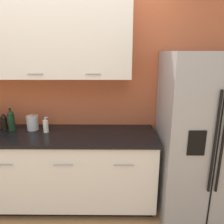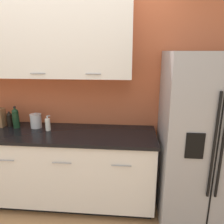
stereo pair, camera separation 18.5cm
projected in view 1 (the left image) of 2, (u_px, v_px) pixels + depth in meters
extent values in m
cube|color=#BC5B38|center=(64.00, 93.00, 2.65)|extent=(10.00, 0.05, 2.60)
cube|color=white|center=(37.00, 35.00, 2.30)|extent=(1.98, 0.32, 0.90)
cylinder|color=#99999E|center=(35.00, 74.00, 2.24)|extent=(0.16, 0.01, 0.01)
cylinder|color=#99999E|center=(93.00, 74.00, 2.23)|extent=(0.16, 0.01, 0.01)
cube|color=black|center=(48.00, 197.00, 2.69)|extent=(2.48, 0.54, 0.09)
cube|color=white|center=(44.00, 167.00, 2.54)|extent=(2.52, 0.62, 0.78)
cube|color=black|center=(41.00, 135.00, 2.42)|extent=(2.55, 0.64, 0.03)
cylinder|color=#99999E|center=(2.00, 165.00, 2.17)|extent=(0.20, 0.01, 0.01)
cylinder|color=#99999E|center=(63.00, 165.00, 2.17)|extent=(0.20, 0.01, 0.01)
cylinder|color=#99999E|center=(124.00, 165.00, 2.16)|extent=(0.20, 0.01, 0.01)
cube|color=#9E9EA0|center=(201.00, 137.00, 2.36)|extent=(0.86, 0.74, 1.79)
cube|color=black|center=(217.00, 152.00, 1.99)|extent=(0.01, 0.01, 1.75)
cylinder|color=black|center=(215.00, 144.00, 1.96)|extent=(0.02, 0.02, 0.98)
cylinder|color=black|center=(223.00, 144.00, 1.96)|extent=(0.02, 0.02, 0.98)
cube|color=black|center=(197.00, 143.00, 1.97)|extent=(0.16, 0.01, 0.24)
cylinder|color=black|center=(11.00, 123.00, 2.50)|extent=(0.08, 0.08, 0.18)
sphere|color=black|center=(10.00, 114.00, 2.47)|extent=(0.07, 0.07, 0.07)
cylinder|color=black|center=(10.00, 112.00, 2.46)|extent=(0.02, 0.02, 0.06)
cylinder|color=black|center=(10.00, 109.00, 2.45)|extent=(0.03, 0.03, 0.02)
cylinder|color=silver|center=(46.00, 126.00, 2.45)|extent=(0.06, 0.06, 0.14)
cylinder|color=#B2B2B5|center=(45.00, 119.00, 2.42)|extent=(0.02, 0.02, 0.04)
cylinder|color=#B2B2B5|center=(47.00, 117.00, 2.42)|extent=(0.03, 0.01, 0.01)
cylinder|color=black|center=(5.00, 124.00, 2.54)|extent=(0.07, 0.07, 0.13)
sphere|color=black|center=(4.00, 118.00, 2.52)|extent=(0.06, 0.06, 0.06)
cylinder|color=black|center=(4.00, 117.00, 2.52)|extent=(0.02, 0.02, 0.04)
cylinder|color=black|center=(3.00, 115.00, 2.51)|extent=(0.02, 0.02, 0.01)
cylinder|color=#B7B7BA|center=(33.00, 123.00, 2.52)|extent=(0.13, 0.13, 0.15)
cylinder|color=#B7B7BA|center=(32.00, 116.00, 2.50)|extent=(0.13, 0.13, 0.01)
sphere|color=#B7B7BA|center=(32.00, 115.00, 2.50)|extent=(0.02, 0.02, 0.02)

